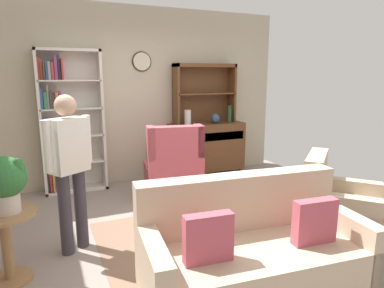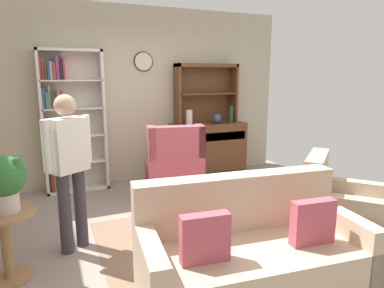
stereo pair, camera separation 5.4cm
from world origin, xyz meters
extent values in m
cube|color=gray|center=(0.00, 0.00, -0.01)|extent=(5.40, 4.60, 0.02)
cube|color=#BCB299|center=(0.00, 2.13, 1.40)|extent=(5.00, 0.06, 2.80)
cylinder|color=beige|center=(0.05, 2.08, 1.94)|extent=(0.28, 0.03, 0.28)
torus|color=#382314|center=(0.05, 2.08, 1.94)|extent=(0.31, 0.02, 0.31)
cube|color=brown|center=(0.89, 2.08, 1.50)|extent=(0.28, 0.03, 0.36)
cube|color=#846651|center=(0.20, -0.30, 0.00)|extent=(2.51, 1.78, 0.01)
cube|color=silver|center=(-1.50, 1.93, 1.05)|extent=(0.04, 0.30, 2.10)
cube|color=silver|center=(-0.64, 1.93, 1.05)|extent=(0.04, 0.30, 2.10)
cube|color=silver|center=(-1.07, 1.93, 2.08)|extent=(0.90, 0.30, 0.04)
cube|color=silver|center=(-1.07, 1.93, 0.02)|extent=(0.90, 0.30, 0.04)
cube|color=silver|center=(-1.07, 2.07, 1.05)|extent=(0.90, 0.01, 2.10)
cube|color=silver|center=(-1.07, 1.93, 0.44)|extent=(0.86, 0.30, 0.02)
cube|color=#3F3833|center=(-1.46, 1.91, 0.21)|extent=(0.03, 0.17, 0.32)
cube|color=#B22D33|center=(-1.43, 1.91, 0.22)|extent=(0.03, 0.23, 0.33)
cube|color=gold|center=(-1.39, 1.91, 0.21)|extent=(0.03, 0.21, 0.31)
cube|color=#723F7F|center=(-1.35, 1.91, 0.16)|extent=(0.04, 0.20, 0.22)
cube|color=#284C8C|center=(-1.31, 1.91, 0.21)|extent=(0.03, 0.16, 0.31)
cube|color=silver|center=(-1.07, 1.93, 0.85)|extent=(0.86, 0.30, 0.02)
cube|color=#B22D33|center=(-1.46, 1.91, 0.59)|extent=(0.04, 0.11, 0.27)
cube|color=gray|center=(-1.42, 1.91, 0.57)|extent=(0.02, 0.13, 0.23)
cube|color=#284C8C|center=(-1.39, 1.91, 0.60)|extent=(0.03, 0.21, 0.28)
cube|color=#CC7233|center=(-1.37, 1.91, 0.62)|extent=(0.02, 0.12, 0.33)
cube|color=silver|center=(-1.07, 1.93, 1.25)|extent=(0.86, 0.30, 0.02)
cube|color=#284C8C|center=(-1.46, 1.91, 0.97)|extent=(0.03, 0.24, 0.23)
cube|color=#723F7F|center=(-1.42, 1.91, 0.99)|extent=(0.03, 0.14, 0.27)
cube|color=gray|center=(-1.37, 1.91, 0.97)|extent=(0.04, 0.21, 0.23)
cube|color=#3F3833|center=(-1.32, 1.91, 0.98)|extent=(0.04, 0.15, 0.25)
cube|color=silver|center=(-1.07, 1.93, 1.66)|extent=(0.86, 0.30, 0.02)
cube|color=#284C8C|center=(-1.46, 1.91, 1.41)|extent=(0.04, 0.14, 0.29)
cube|color=#337247|center=(-1.41, 1.91, 1.38)|extent=(0.04, 0.14, 0.24)
cube|color=gray|center=(-1.37, 1.91, 1.43)|extent=(0.02, 0.11, 0.34)
cube|color=#3F3833|center=(-1.34, 1.91, 1.39)|extent=(0.03, 0.15, 0.26)
cube|color=#3F3833|center=(-1.30, 1.91, 1.38)|extent=(0.04, 0.12, 0.23)
cube|color=#CC7233|center=(-1.26, 1.91, 1.38)|extent=(0.04, 0.16, 0.24)
cube|color=#723F7F|center=(-1.22, 1.91, 1.38)|extent=(0.04, 0.12, 0.25)
cube|color=#B22D33|center=(-1.46, 1.91, 1.82)|extent=(0.03, 0.14, 0.31)
cube|color=#CC7233|center=(-1.43, 1.91, 1.80)|extent=(0.03, 0.11, 0.28)
cube|color=#3F3833|center=(-1.40, 1.91, 1.80)|extent=(0.02, 0.24, 0.27)
cube|color=#284C8C|center=(-1.36, 1.91, 1.80)|extent=(0.03, 0.20, 0.27)
cube|color=gray|center=(-1.33, 1.91, 1.79)|extent=(0.03, 0.21, 0.25)
cube|color=#B22D33|center=(-1.29, 1.91, 1.79)|extent=(0.04, 0.21, 0.24)
cube|color=#723F7F|center=(-1.24, 1.91, 1.83)|extent=(0.04, 0.17, 0.34)
cube|color=#3F3833|center=(-1.20, 1.91, 1.84)|extent=(0.03, 0.11, 0.34)
cube|color=#B22D33|center=(-1.16, 1.91, 1.81)|extent=(0.02, 0.23, 0.29)
cube|color=brown|center=(1.11, 1.86, 0.51)|extent=(1.30, 0.45, 0.82)
cube|color=brown|center=(0.51, 1.69, 0.05)|extent=(0.06, 0.06, 0.10)
cube|color=brown|center=(1.71, 1.69, 0.05)|extent=(0.06, 0.06, 0.10)
cube|color=brown|center=(0.51, 2.04, 0.05)|extent=(0.06, 0.06, 0.10)
cube|color=brown|center=(1.71, 2.04, 0.05)|extent=(0.06, 0.06, 0.10)
cube|color=#492C18|center=(1.11, 1.64, 0.71)|extent=(1.20, 0.01, 0.14)
cube|color=brown|center=(0.58, 1.94, 1.42)|extent=(0.04, 0.26, 1.00)
cube|color=brown|center=(1.64, 1.94, 1.42)|extent=(0.04, 0.26, 1.00)
cube|color=brown|center=(1.11, 1.94, 1.89)|extent=(1.10, 0.26, 0.06)
cube|color=brown|center=(1.11, 1.94, 1.42)|extent=(1.06, 0.26, 0.02)
cube|color=brown|center=(1.11, 2.06, 1.42)|extent=(1.10, 0.01, 1.00)
cylinder|color=beige|center=(0.72, 1.78, 1.05)|extent=(0.11, 0.11, 0.25)
ellipsoid|color=#33476B|center=(1.24, 1.79, 1.01)|extent=(0.15, 0.15, 0.17)
cylinder|color=#194223|center=(1.50, 1.77, 1.07)|extent=(0.07, 0.07, 0.30)
cube|color=#C6AD8E|center=(0.01, -1.26, 0.21)|extent=(1.88, 1.03, 0.42)
cube|color=#C6AD8E|center=(0.04, -0.93, 0.66)|extent=(1.81, 0.38, 0.48)
cube|color=#C6AD8E|center=(-0.81, -1.17, 0.30)|extent=(0.22, 0.86, 0.60)
cube|color=#C6AD8E|center=(0.84, -1.34, 0.30)|extent=(0.22, 0.86, 0.60)
cube|color=#B74C5B|center=(-0.45, -1.33, 0.60)|extent=(0.37, 0.14, 0.36)
cube|color=#B74C5B|center=(0.45, -1.42, 0.60)|extent=(0.37, 0.14, 0.36)
cube|color=white|center=(0.04, -0.93, 0.90)|extent=(0.38, 0.22, 0.00)
cube|color=#C6AD8E|center=(1.47, -0.79, 0.20)|extent=(1.08, 1.08, 0.40)
cube|color=#C6AD8E|center=(1.27, -0.56, 0.64)|extent=(0.68, 0.63, 0.48)
cube|color=#C6AD8E|center=(1.24, -0.99, 0.28)|extent=(0.62, 0.68, 0.55)
cube|color=#C6AD8E|center=(1.70, -0.59, 0.28)|extent=(0.62, 0.68, 0.55)
cube|color=#B74C5B|center=(0.24, 1.24, 0.21)|extent=(0.91, 0.93, 0.42)
cube|color=#B74C5B|center=(0.18, 0.94, 0.74)|extent=(0.80, 0.34, 0.63)
cube|color=#B74C5B|center=(0.52, 0.92, 0.83)|extent=(0.15, 0.29, 0.44)
cube|color=#B74C5B|center=(-0.14, 1.05, 0.83)|extent=(0.15, 0.29, 0.44)
cylinder|color=#997047|center=(-1.82, -0.30, 0.61)|extent=(0.52, 0.52, 0.03)
cylinder|color=#997047|center=(-1.82, -0.30, 0.30)|extent=(0.08, 0.08, 0.60)
cylinder|color=#997047|center=(-1.82, -0.30, 0.01)|extent=(0.36, 0.36, 0.03)
cylinder|color=beige|center=(-1.78, -0.31, 0.71)|extent=(0.20, 0.20, 0.16)
sphere|color=#2D6B33|center=(-1.78, -0.31, 0.93)|extent=(0.34, 0.34, 0.34)
ellipsoid|color=#2D6B33|center=(-1.68, -0.37, 0.97)|extent=(0.10, 0.06, 0.24)
ellipsoid|color=#2D6B33|center=(-1.66, -0.35, 0.97)|extent=(0.10, 0.06, 0.24)
cylinder|color=#38333D|center=(-1.33, -0.01, 0.41)|extent=(0.17, 0.17, 0.82)
cylinder|color=#38333D|center=(-1.18, 0.09, 0.41)|extent=(0.17, 0.17, 0.82)
cube|color=silver|center=(-1.26, 0.04, 1.08)|extent=(0.39, 0.35, 0.52)
sphere|color=tan|center=(-1.26, 0.04, 1.46)|extent=(0.28, 0.28, 0.20)
cylinder|color=silver|center=(-1.44, -0.08, 1.11)|extent=(0.11, 0.11, 0.48)
cylinder|color=silver|center=(-1.07, 0.16, 1.11)|extent=(0.11, 0.11, 0.48)
cube|color=brown|center=(0.19, -0.27, 0.40)|extent=(0.80, 0.50, 0.03)
cube|color=brown|center=(-0.18, -0.49, 0.20)|extent=(0.05, 0.05, 0.39)
cube|color=brown|center=(0.56, -0.49, 0.20)|extent=(0.05, 0.05, 0.39)
cube|color=brown|center=(-0.18, -0.05, 0.20)|extent=(0.05, 0.05, 0.39)
cube|color=brown|center=(0.56, -0.05, 0.20)|extent=(0.05, 0.05, 0.39)
cube|color=#337247|center=(0.20, -0.36, 0.43)|extent=(0.17, 0.13, 0.03)
cube|color=gray|center=(0.20, -0.37, 0.46)|extent=(0.18, 0.12, 0.02)
cube|color=#284C8C|center=(0.19, -0.36, 0.48)|extent=(0.22, 0.10, 0.03)
cube|color=#337247|center=(0.20, -0.35, 0.51)|extent=(0.20, 0.14, 0.03)
camera|label=1|loc=(-1.45, -3.31, 1.74)|focal=31.68mm
camera|label=2|loc=(-1.40, -3.34, 1.74)|focal=31.68mm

